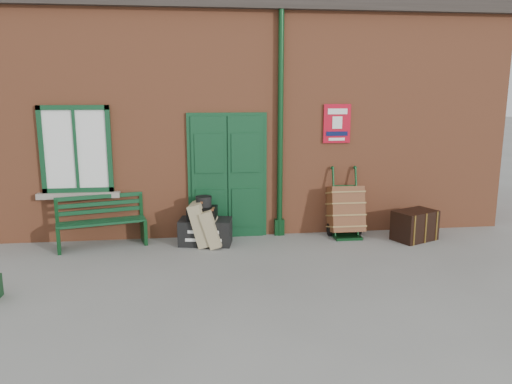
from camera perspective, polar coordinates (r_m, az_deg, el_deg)
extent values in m
plane|color=gray|center=(7.89, -0.25, -8.03)|extent=(80.00, 80.00, 0.00)
cube|color=#AA5A37|center=(10.94, -2.49, 8.17)|extent=(10.00, 4.00, 4.00)
cube|color=#38302B|center=(11.02, -2.59, 19.40)|extent=(10.30, 4.30, 0.30)
cube|color=#103D20|center=(9.00, -3.27, 1.65)|extent=(1.42, 0.12, 2.32)
cube|color=white|center=(9.11, -19.90, 4.60)|extent=(1.20, 0.08, 1.50)
cylinder|color=#0D3517|center=(8.96, 2.80, 7.42)|extent=(0.10, 0.10, 4.00)
cube|color=red|center=(9.24, 9.23, 7.72)|extent=(0.50, 0.03, 0.70)
cube|color=#103D20|center=(8.92, -17.23, -3.29)|extent=(1.52, 0.74, 0.04)
cube|color=#103D20|center=(9.06, -17.44, -1.29)|extent=(1.43, 0.40, 0.39)
cube|color=#0D3517|center=(8.96, -21.64, -4.99)|extent=(0.16, 0.44, 0.44)
cube|color=#0D3517|center=(9.05, -12.69, -4.28)|extent=(0.16, 0.44, 0.44)
cube|color=black|center=(8.77, -5.79, -4.52)|extent=(0.97, 0.64, 0.45)
cube|color=black|center=(8.69, -6.16, -2.41)|extent=(0.55, 0.44, 0.22)
cylinder|color=black|center=(8.67, -6.00, -1.07)|extent=(0.31, 0.31, 0.18)
cube|color=tan|center=(8.69, -6.24, -3.57)|extent=(0.50, 0.60, 0.77)
cube|color=tan|center=(8.61, -5.02, -4.06)|extent=(0.47, 0.55, 0.67)
cube|color=#0D3517|center=(9.27, 10.36, -5.06)|extent=(0.49, 0.35, 0.05)
cylinder|color=#0D3517|center=(9.22, 8.91, -1.21)|extent=(0.04, 0.34, 1.23)
cylinder|color=#0D3517|center=(9.34, 11.44, -1.13)|extent=(0.04, 0.34, 1.23)
cylinder|color=black|center=(9.34, 8.38, -4.27)|extent=(0.05, 0.23, 0.23)
cylinder|color=black|center=(9.50, 11.67, -4.12)|extent=(0.05, 0.23, 0.23)
cube|color=brown|center=(9.29, 10.19, -1.95)|extent=(0.61, 0.66, 0.91)
cube|color=black|center=(9.40, 17.68, -3.64)|extent=(0.88, 0.75, 0.54)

